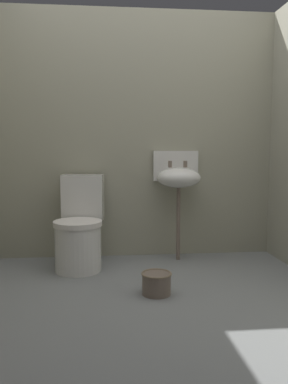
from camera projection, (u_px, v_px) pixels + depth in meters
name	position (u px, v px, depth m)	size (l,w,h in m)	color
ground_plane	(148.00, 307.00, 2.61)	(3.00, 2.71, 0.08)	gray
wall_back	(134.00, 136.00, 3.67)	(3.00, 0.10, 2.26)	#9B9882
toilet_near_wall	(80.00, 230.00, 3.31)	(0.44, 0.62, 0.78)	silver
sink	(178.00, 177.00, 3.54)	(0.42, 0.35, 0.99)	#6F5F53
bucket	(156.00, 283.00, 2.72)	(0.22, 0.22, 0.16)	#6F5F53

